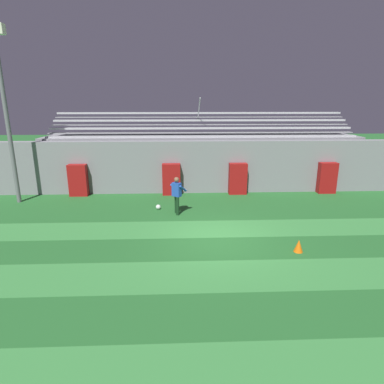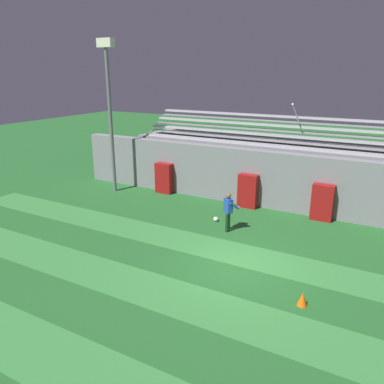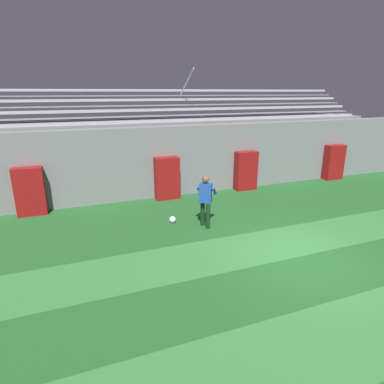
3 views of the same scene
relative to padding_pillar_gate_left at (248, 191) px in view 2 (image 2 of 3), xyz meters
name	(u,v)px [view 2 (image 2 of 3)]	position (x,y,z in m)	size (l,w,h in m)	color
ground_plane	(234,268)	(1.77, -5.95, -0.83)	(80.00, 80.00, 0.00)	#236028
turf_stripe_mid	(201,305)	(1.77, -8.43, -0.83)	(28.00, 1.76, 0.01)	#38843D
turf_stripe_far	(245,255)	(1.77, -4.92, -0.83)	(28.00, 1.76, 0.01)	#38843D
back_wall	(287,182)	(1.77, 0.55, 0.57)	(24.00, 0.60, 2.80)	gray
padding_pillar_gate_left	(248,191)	(0.00, 0.00, 0.00)	(0.95, 0.44, 1.67)	maroon
padding_pillar_gate_right	(322,203)	(3.54, 0.00, 0.00)	(0.95, 0.44, 1.67)	maroon
padding_pillar_far_left	(164,178)	(-4.88, 0.00, 0.00)	(0.95, 0.44, 1.67)	maroon
bleacher_stand	(298,171)	(1.77, 2.54, 0.66)	(18.00, 3.35, 5.03)	gray
floodlight_pole	(109,99)	(-7.53, -1.03, 4.25)	(0.90, 0.36, 8.04)	slate
goalkeeper	(229,209)	(0.31, -3.11, 0.12)	(0.74, 0.72, 1.67)	#143319
soccer_ball	(216,219)	(-0.57, -2.45, -0.72)	(0.22, 0.22, 0.22)	white
traffic_cone	(302,299)	(4.32, -7.03, -0.62)	(0.30, 0.30, 0.42)	orange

